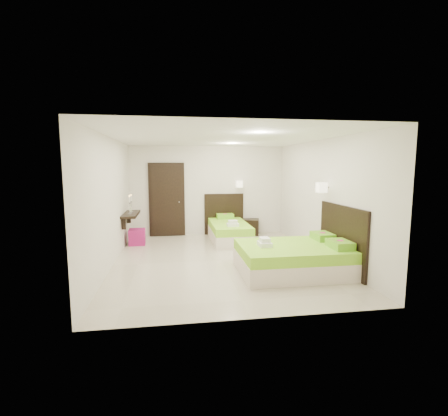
{
  "coord_description": "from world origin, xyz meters",
  "views": [
    {
      "loc": [
        -0.98,
        -6.73,
        2.02
      ],
      "look_at": [
        0.1,
        0.3,
        1.1
      ],
      "focal_mm": 26.0,
      "sensor_mm": 36.0,
      "label": 1
    }
  ],
  "objects": [
    {
      "name": "bed_single",
      "position": [
        0.47,
        1.86,
        0.29
      ],
      "size": [
        1.16,
        1.94,
        1.6
      ],
      "color": "beige",
      "rests_on": "ground"
    },
    {
      "name": "nightstand",
      "position": [
        1.23,
        2.54,
        0.23
      ],
      "size": [
        0.62,
        0.58,
        0.46
      ],
      "primitive_type": "cube",
      "rotation": [
        0.0,
        0.0,
        -0.27
      ],
      "color": "black",
      "rests_on": "ground"
    },
    {
      "name": "door",
      "position": [
        -1.2,
        2.7,
        1.05
      ],
      "size": [
        1.02,
        0.15,
        2.14
      ],
      "color": "black",
      "rests_on": "ground"
    },
    {
      "name": "ottoman",
      "position": [
        -1.96,
        1.74,
        0.2
      ],
      "size": [
        0.42,
        0.42,
        0.4
      ],
      "primitive_type": "cube",
      "rotation": [
        0.0,
        0.0,
        0.03
      ],
      "color": "#98145B",
      "rests_on": "ground"
    },
    {
      "name": "floor",
      "position": [
        0.0,
        0.0,
        0.0
      ],
      "size": [
        5.5,
        5.5,
        0.0
      ],
      "primitive_type": "plane",
      "color": "#BCB39C",
      "rests_on": "ground"
    },
    {
      "name": "bed_double",
      "position": [
        1.32,
        -0.98,
        0.3
      ],
      "size": [
        2.03,
        1.73,
        1.68
      ],
      "color": "beige",
      "rests_on": "ground"
    },
    {
      "name": "console_shelf",
      "position": [
        -2.08,
        1.6,
        0.82
      ],
      "size": [
        0.35,
        1.2,
        0.78
      ],
      "color": "black",
      "rests_on": "ground"
    }
  ]
}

